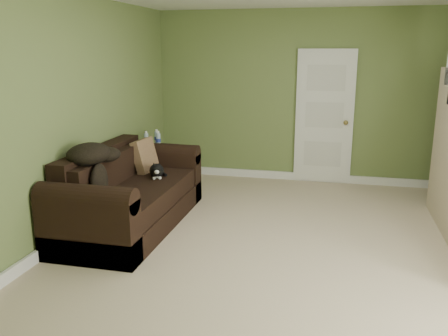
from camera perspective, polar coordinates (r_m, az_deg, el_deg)
The scene contains 13 objects.
floor at distance 5.01m, azimuth 9.18°, elevation -9.75°, with size 5.00×5.50×0.01m, color tan.
wall_back at distance 7.37m, azimuth 11.31°, elevation 8.30°, with size 5.00×0.04×2.60m, color olive.
wall_front at distance 1.99m, azimuth 4.25°, elevation -6.94°, with size 5.00×0.04×2.60m, color olive.
wall_left at distance 5.41m, azimuth -17.77°, elevation 5.88°, with size 0.04×5.50×2.60m, color olive.
baseboard_back at distance 7.56m, azimuth 10.85°, elevation -1.11°, with size 5.00×0.04×0.12m, color white.
baseboard_left at distance 5.69m, azimuth -16.58°, elevation -6.56°, with size 0.04×5.50×0.12m, color white.
door at distance 7.36m, azimuth 11.97°, elevation 5.95°, with size 0.86×0.12×2.02m.
sofa at distance 5.63m, azimuth -11.42°, elevation -3.39°, with size 1.00×2.30×0.91m.
side_table at distance 6.91m, azimuth -8.31°, elevation -0.07°, with size 0.56×0.56×0.89m.
cat at distance 5.79m, azimuth -8.20°, elevation -0.35°, with size 0.30×0.46×0.22m.
banana at distance 5.06m, azimuth -11.99°, elevation -3.35°, with size 0.05×0.19×0.05m, color yellow.
throw_pillow at distance 6.13m, azimuth -9.47°, elevation 1.47°, with size 0.11×0.42×0.42m, color #482F1C.
throw_blanket at distance 5.18m, azimuth -15.95°, elevation 1.64°, with size 0.42×0.55×0.23m, color black.
Camera 1 is at (0.29, -4.58, 2.01)m, focal length 38.00 mm.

